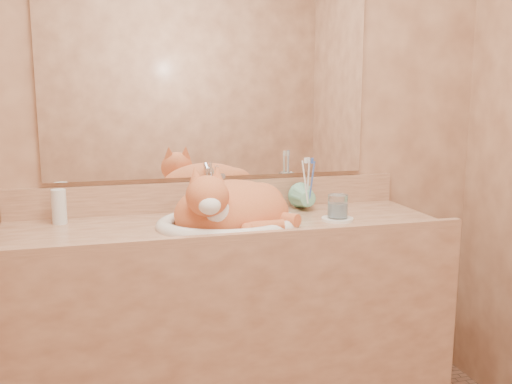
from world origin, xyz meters
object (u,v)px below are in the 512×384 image
object	(u,v)px
vanity_counter	(227,333)
cat	(230,206)
toothbrush_cup	(308,200)
water_glass	(338,206)
soap_dispenser	(271,193)
sink_basin	(229,204)

from	to	relation	value
vanity_counter	cat	xyz separation A→B (m)	(0.01, -0.03, 0.50)
toothbrush_cup	cat	bearing A→B (deg)	-158.62
water_glass	soap_dispenser	bearing A→B (deg)	138.97
cat	water_glass	bearing A→B (deg)	-7.67
soap_dispenser	sink_basin	bearing A→B (deg)	-155.49
vanity_counter	sink_basin	size ratio (longest dim) A/B	3.10
vanity_counter	toothbrush_cup	bearing A→B (deg)	17.06
vanity_counter	soap_dispenser	bearing A→B (deg)	31.44
vanity_counter	sink_basin	xyz separation A→B (m)	(0.01, -0.02, 0.51)
sink_basin	toothbrush_cup	world-z (taller)	sink_basin
toothbrush_cup	sink_basin	bearing A→B (deg)	-159.80
vanity_counter	water_glass	distance (m)	0.64
vanity_counter	toothbrush_cup	distance (m)	0.61
water_glass	cat	bearing A→B (deg)	176.38
soap_dispenser	toothbrush_cup	bearing A→B (deg)	-17.88
soap_dispenser	water_glass	size ratio (longest dim) A/B	1.88
cat	vanity_counter	bearing A→B (deg)	106.43
sink_basin	cat	xyz separation A→B (m)	(0.00, -0.01, -0.01)
cat	soap_dispenser	bearing A→B (deg)	33.74
vanity_counter	toothbrush_cup	size ratio (longest dim) A/B	14.87
sink_basin	water_glass	xyz separation A→B (m)	(0.41, -0.03, -0.03)
cat	toothbrush_cup	size ratio (longest dim) A/B	4.02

